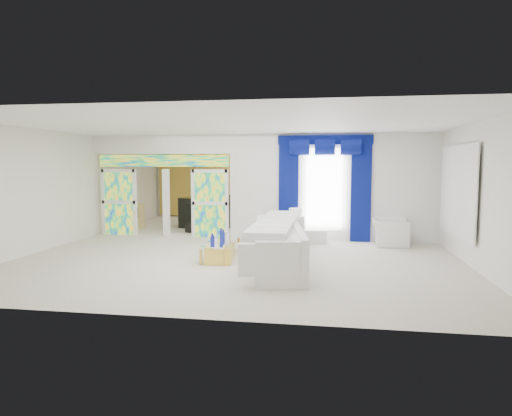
% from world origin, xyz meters
% --- Properties ---
extents(floor, '(12.00, 12.00, 0.00)m').
position_xyz_m(floor, '(0.00, 0.00, 0.00)').
color(floor, '#B7AF9E').
rests_on(floor, ground).
extents(dividing_wall, '(5.70, 0.18, 3.00)m').
position_xyz_m(dividing_wall, '(2.15, 1.00, 1.50)').
color(dividing_wall, white).
rests_on(dividing_wall, ground).
extents(dividing_header, '(4.30, 0.18, 0.55)m').
position_xyz_m(dividing_header, '(-2.85, 1.00, 2.73)').
color(dividing_header, white).
rests_on(dividing_header, dividing_wall).
extents(stained_panel_left, '(0.95, 0.04, 2.00)m').
position_xyz_m(stained_panel_left, '(-4.28, 1.00, 1.00)').
color(stained_panel_left, '#994C3F').
rests_on(stained_panel_left, ground).
extents(stained_panel_right, '(0.95, 0.04, 2.00)m').
position_xyz_m(stained_panel_right, '(-1.42, 1.00, 1.00)').
color(stained_panel_right, '#994C3F').
rests_on(stained_panel_right, ground).
extents(stained_transom, '(4.00, 0.05, 0.35)m').
position_xyz_m(stained_transom, '(-2.85, 1.00, 2.25)').
color(stained_transom, '#994C3F').
rests_on(stained_transom, dividing_header).
extents(window_pane, '(1.00, 0.02, 2.30)m').
position_xyz_m(window_pane, '(1.90, 0.90, 1.45)').
color(window_pane, white).
rests_on(window_pane, dividing_wall).
extents(blue_drape_left, '(0.55, 0.10, 2.80)m').
position_xyz_m(blue_drape_left, '(0.90, 0.87, 1.40)').
color(blue_drape_left, '#030344').
rests_on(blue_drape_left, ground).
extents(blue_drape_right, '(0.55, 0.10, 2.80)m').
position_xyz_m(blue_drape_right, '(2.90, 0.87, 1.40)').
color(blue_drape_right, '#030344').
rests_on(blue_drape_right, ground).
extents(blue_pelmet, '(2.60, 0.12, 0.25)m').
position_xyz_m(blue_pelmet, '(1.90, 0.87, 2.82)').
color(blue_pelmet, '#030344').
rests_on(blue_pelmet, dividing_wall).
extents(wall_mirror, '(0.04, 2.70, 1.90)m').
position_xyz_m(wall_mirror, '(4.94, -1.00, 1.55)').
color(wall_mirror, white).
rests_on(wall_mirror, ground).
extents(gold_curtains, '(9.70, 0.12, 2.90)m').
position_xyz_m(gold_curtains, '(0.00, 5.90, 1.50)').
color(gold_curtains, '#B3892B').
rests_on(gold_curtains, ground).
extents(white_sofa, '(1.56, 4.42, 0.82)m').
position_xyz_m(white_sofa, '(0.94, -2.17, 0.41)').
color(white_sofa, white).
rests_on(white_sofa, ground).
extents(coffee_table, '(0.81, 1.77, 0.38)m').
position_xyz_m(coffee_table, '(-0.41, -1.87, 0.19)').
color(coffee_table, gold).
rests_on(coffee_table, ground).
extents(console_table, '(1.11, 0.36, 0.37)m').
position_xyz_m(console_table, '(1.44, 0.40, 0.19)').
color(console_table, silver).
rests_on(console_table, ground).
extents(table_lamp, '(0.36, 0.36, 0.58)m').
position_xyz_m(table_lamp, '(1.14, 0.40, 0.66)').
color(table_lamp, white).
rests_on(table_lamp, console_table).
extents(armchair, '(1.01, 1.14, 0.70)m').
position_xyz_m(armchair, '(3.64, 0.43, 0.35)').
color(armchair, white).
rests_on(armchair, ground).
extents(grand_piano, '(2.13, 2.42, 1.02)m').
position_xyz_m(grand_piano, '(-1.91, 3.33, 0.51)').
color(grand_piano, black).
rests_on(grand_piano, ground).
extents(piano_bench, '(1.05, 0.69, 0.33)m').
position_xyz_m(piano_bench, '(-1.91, 1.73, 0.16)').
color(piano_bench, black).
rests_on(piano_bench, ground).
extents(tv_console, '(0.64, 0.60, 0.82)m').
position_xyz_m(tv_console, '(-4.41, 2.37, 0.41)').
color(tv_console, tan).
rests_on(tv_console, ground).
extents(chandelier, '(0.60, 0.60, 0.60)m').
position_xyz_m(chandelier, '(-2.30, 3.40, 2.65)').
color(chandelier, gold).
rests_on(chandelier, ceiling).
extents(decanters, '(0.23, 1.09, 0.25)m').
position_xyz_m(decanters, '(-0.43, -1.88, 0.47)').
color(decanters, silver).
rests_on(decanters, coffee_table).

